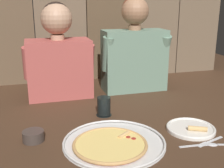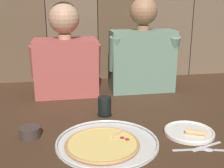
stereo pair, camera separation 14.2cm
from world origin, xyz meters
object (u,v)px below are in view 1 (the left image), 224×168
at_px(dinner_plate, 191,128).
at_px(diner_right, 134,49).
at_px(pizza_tray, 113,143).
at_px(diner_left, 58,55).
at_px(dipping_bowl, 33,135).
at_px(drinking_glass, 104,106).

relative_size(dinner_plate, diner_right, 0.37).
height_order(pizza_tray, diner_left, diner_left).
height_order(diner_left, diner_right, diner_right).
bearing_deg(dipping_bowl, diner_left, 73.10).
height_order(dinner_plate, drinking_glass, drinking_glass).
xyz_separation_m(dinner_plate, dipping_bowl, (-0.70, 0.09, 0.02)).
bearing_deg(dinner_plate, diner_right, 93.26).
bearing_deg(diner_right, diner_left, 179.92).
bearing_deg(dipping_bowl, dinner_plate, -7.45).
bearing_deg(diner_left, dipping_bowl, -106.90).
relative_size(drinking_glass, diner_right, 0.16).
height_order(pizza_tray, diner_right, diner_right).
relative_size(dinner_plate, diner_left, 0.39).
distance_m(pizza_tray, dipping_bowl, 0.34).
bearing_deg(drinking_glass, diner_right, 51.64).
bearing_deg(dipping_bowl, drinking_glass, 28.26).
bearing_deg(pizza_tray, dipping_bowl, 157.76).
distance_m(drinking_glass, dipping_bowl, 0.41).
bearing_deg(diner_left, diner_right, -0.08).
height_order(dinner_plate, diner_left, diner_left).
relative_size(pizza_tray, dipping_bowl, 4.70).
distance_m(dipping_bowl, diner_left, 0.65).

